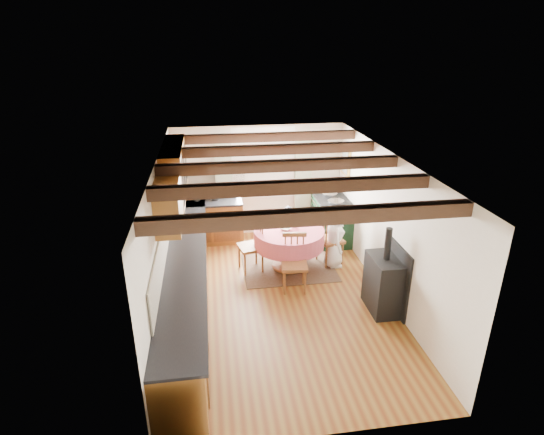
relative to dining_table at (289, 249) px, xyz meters
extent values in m
cube|color=brown|center=(-0.35, -1.03, -0.39)|extent=(3.60, 5.50, 0.00)
cube|color=white|center=(-0.35, -1.03, 2.01)|extent=(3.60, 5.50, 0.00)
cube|color=silver|center=(-0.35, 1.72, 0.81)|extent=(3.60, 0.00, 2.40)
cube|color=silver|center=(-0.35, -3.78, 0.81)|extent=(3.60, 0.00, 2.40)
cube|color=silver|center=(-2.15, -1.03, 0.81)|extent=(0.00, 5.50, 2.40)
cube|color=silver|center=(1.45, -1.03, 0.81)|extent=(0.00, 5.50, 2.40)
cube|color=#3A2416|center=(-0.35, -3.03, 1.92)|extent=(3.60, 0.16, 0.16)
cube|color=#3A2416|center=(-0.35, -2.03, 1.92)|extent=(3.60, 0.16, 0.16)
cube|color=#3A2416|center=(-0.35, -1.03, 1.92)|extent=(3.60, 0.16, 0.16)
cube|color=#3A2416|center=(-0.35, -0.03, 1.92)|extent=(3.60, 0.16, 0.16)
cube|color=#3A2416|center=(-0.35, 0.97, 1.92)|extent=(3.60, 0.16, 0.16)
cube|color=beige|center=(-2.13, -0.73, 0.81)|extent=(0.02, 4.50, 0.55)
cube|color=beige|center=(-1.35, 1.70, 0.81)|extent=(1.40, 0.02, 0.55)
cube|color=brown|center=(-1.85, -1.03, 0.05)|extent=(0.60, 5.30, 0.88)
cube|color=brown|center=(-1.40, 1.42, 0.05)|extent=(1.30, 0.60, 0.88)
cube|color=black|center=(-1.83, -1.03, 0.51)|extent=(0.64, 5.30, 0.04)
cube|color=black|center=(-1.40, 1.40, 0.51)|extent=(1.30, 0.64, 0.04)
cube|color=brown|center=(-1.98, 0.17, 1.56)|extent=(0.34, 1.80, 0.90)
cube|color=brown|center=(-1.98, -1.33, 1.51)|extent=(0.34, 0.90, 0.70)
cube|color=white|center=(-0.25, 1.71, 1.21)|extent=(1.34, 0.03, 1.54)
cube|color=white|center=(-0.25, 1.71, 1.21)|extent=(1.20, 0.01, 1.40)
cube|color=#A9B08F|center=(-1.10, 1.62, 0.71)|extent=(0.35, 0.10, 2.10)
cube|color=#A9B08F|center=(0.60, 1.62, 0.71)|extent=(0.35, 0.10, 2.10)
cylinder|color=black|center=(-0.25, 1.62, 1.81)|extent=(2.00, 0.03, 0.03)
cube|color=gold|center=(1.42, 1.27, 1.31)|extent=(0.04, 0.50, 0.60)
cylinder|color=silver|center=(0.70, 1.69, 1.31)|extent=(0.30, 0.02, 0.30)
cube|color=#3A2817|center=(0.00, 0.00, -0.39)|extent=(1.72, 1.33, 0.01)
imported|color=#282D3F|center=(0.09, 0.61, 0.12)|extent=(0.42, 0.33, 1.03)
imported|color=white|center=(0.87, -0.02, 0.19)|extent=(0.42, 0.60, 1.17)
imported|color=silver|center=(-0.07, 0.02, 0.42)|extent=(0.30, 0.30, 0.05)
imported|color=silver|center=(0.20, 0.36, 0.43)|extent=(0.29, 0.29, 0.07)
imported|color=silver|center=(0.12, 0.12, 0.44)|extent=(0.14, 0.14, 0.10)
cylinder|color=#262628|center=(-1.68, 1.46, 0.64)|extent=(0.13, 0.13, 0.22)
cylinder|color=#262628|center=(-1.30, 1.46, 0.62)|extent=(0.18, 0.18, 0.19)
camera|label=1|loc=(-1.39, -7.16, 3.67)|focal=28.72mm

